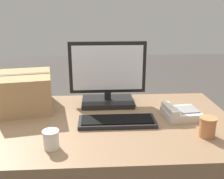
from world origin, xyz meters
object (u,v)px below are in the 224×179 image
object	(u,v)px
keyboard	(117,121)
desk_phone	(180,113)
paper_cup_left	(51,139)
cardboard_box	(25,91)
monitor	(108,79)
paper_cup_right	(208,127)

from	to	relation	value
keyboard	desk_phone	distance (m)	0.38
keyboard	paper_cup_left	distance (m)	0.41
paper_cup_left	cardboard_box	bearing A→B (deg)	114.88
paper_cup_left	cardboard_box	xyz separation A→B (m)	(-0.24, 0.51, 0.07)
desk_phone	monitor	bearing A→B (deg)	143.69
keyboard	cardboard_box	size ratio (longest dim) A/B	1.04
monitor	paper_cup_right	xyz separation A→B (m)	(0.48, -0.48, -0.12)
keyboard	paper_cup_right	distance (m)	0.47
keyboard	desk_phone	bearing A→B (deg)	9.76
keyboard	desk_phone	xyz separation A→B (m)	(0.38, 0.06, 0.01)
paper_cup_left	cardboard_box	size ratio (longest dim) A/B	0.21
monitor	paper_cup_left	size ratio (longest dim) A/B	5.58
monitor	paper_cup_right	world-z (taller)	monitor
monitor	desk_phone	bearing A→B (deg)	-29.95
keyboard	desk_phone	world-z (taller)	desk_phone
keyboard	paper_cup_right	world-z (taller)	paper_cup_right
cardboard_box	desk_phone	bearing A→B (deg)	-12.20
paper_cup_left	paper_cup_right	distance (m)	0.76
desk_phone	paper_cup_left	distance (m)	0.76
keyboard	paper_cup_right	size ratio (longest dim) A/B	4.19
paper_cup_left	cardboard_box	distance (m)	0.57
paper_cup_right	cardboard_box	xyz separation A→B (m)	(-1.00, 0.44, 0.06)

